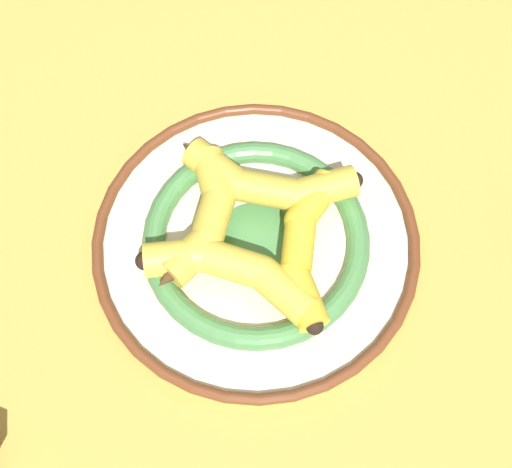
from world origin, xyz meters
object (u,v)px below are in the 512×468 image
object	(u,v)px
decorative_bowl	(256,242)
banana_b	(266,182)
banana_a	(205,220)
banana_d	(235,272)
banana_c	(305,244)

from	to	relation	value
decorative_bowl	banana_b	world-z (taller)	banana_b
banana_a	banana_d	distance (m)	0.07
banana_a	banana_b	bearing A→B (deg)	-41.15
decorative_bowl	banana_b	bearing A→B (deg)	22.12
decorative_bowl	banana_a	xyz separation A→B (m)	(-0.02, 0.05, 0.04)
banana_c	banana_a	bearing A→B (deg)	-97.79
banana_d	banana_a	bearing A→B (deg)	-42.98
banana_a	banana_b	world-z (taller)	same
banana_b	banana_d	size ratio (longest dim) A/B	1.00
decorative_bowl	banana_a	distance (m)	0.07
decorative_bowl	banana_b	distance (m)	0.07
banana_b	banana_d	world-z (taller)	same
banana_c	decorative_bowl	bearing A→B (deg)	-102.65
banana_c	banana_d	world-z (taller)	banana_d
decorative_bowl	banana_b	xyz separation A→B (m)	(0.05, 0.02, 0.04)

